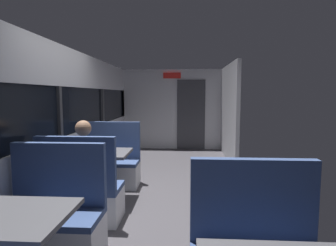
{
  "coord_description": "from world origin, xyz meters",
  "views": [
    {
      "loc": [
        0.37,
        -3.91,
        1.58
      ],
      "look_at": [
        0.01,
        2.16,
        0.96
      ],
      "focal_mm": 29.89,
      "sensor_mm": 36.0,
      "label": 1
    }
  ],
  "objects": [
    {
      "name": "carriage_end_bulkhead",
      "position": [
        0.06,
        4.19,
        1.14
      ],
      "size": [
        2.9,
        0.11,
        2.3
      ],
      "color": "#B2B2B7",
      "rests_on": "ground_plane"
    },
    {
      "name": "dining_table_near_window",
      "position": [
        -0.89,
        -2.09,
        0.64
      ],
      "size": [
        0.9,
        0.7,
        0.74
      ],
      "color": "#9E9EA3",
      "rests_on": "ground_plane"
    },
    {
      "name": "carriage_window_panel_left",
      "position": [
        -1.45,
        0.0,
        1.11
      ],
      "size": [
        0.09,
        8.48,
        2.3
      ],
      "color": "#B2B2B7",
      "rests_on": "ground_plane"
    },
    {
      "name": "bench_near_window_facing_entry",
      "position": [
        -0.89,
        -1.39,
        0.33
      ],
      "size": [
        0.95,
        0.5,
        1.1
      ],
      "color": "silver",
      "rests_on": "ground_plane"
    },
    {
      "name": "seated_passenger",
      "position": [
        -0.89,
        -0.55,
        0.54
      ],
      "size": [
        0.47,
        0.55,
        1.26
      ],
      "color": "#26262D",
      "rests_on": "ground_plane"
    },
    {
      "name": "carriage_aisle_panel_right",
      "position": [
        1.45,
        3.0,
        1.15
      ],
      "size": [
        0.08,
        2.4,
        2.3
      ],
      "primitive_type": "cube",
      "color": "#B2B2B7",
      "rests_on": "ground_plane"
    },
    {
      "name": "bench_mid_window_facing_entry",
      "position": [
        -0.89,
        0.77,
        0.33
      ],
      "size": [
        0.95,
        0.5,
        1.1
      ],
      "color": "silver",
      "rests_on": "ground_plane"
    },
    {
      "name": "dining_table_mid_window",
      "position": [
        -0.89,
        0.07,
        0.64
      ],
      "size": [
        0.9,
        0.7,
        0.74
      ],
      "color": "#9E9EA3",
      "rests_on": "ground_plane"
    },
    {
      "name": "bench_mid_window_facing_end",
      "position": [
        -0.89,
        -0.63,
        0.33
      ],
      "size": [
        0.95,
        0.5,
        1.1
      ],
      "color": "silver",
      "rests_on": "ground_plane"
    },
    {
      "name": "ground_plane",
      "position": [
        0.0,
        0.0,
        -0.01
      ],
      "size": [
        3.3,
        9.2,
        0.02
      ],
      "primitive_type": "cube",
      "color": "#423F44"
    }
  ]
}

